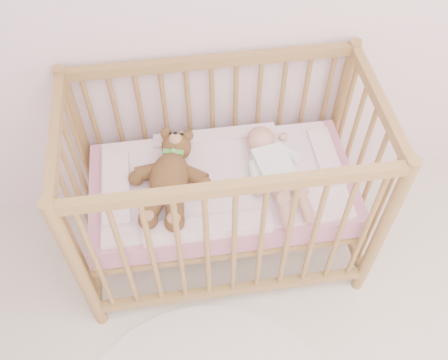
{
  "coord_description": "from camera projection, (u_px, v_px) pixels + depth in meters",
  "views": [
    {
      "loc": [
        -0.5,
        0.21,
        2.37
      ],
      "look_at": [
        -0.31,
        1.55,
        0.62
      ],
      "focal_mm": 40.0,
      "sensor_mm": 36.0,
      "label": 1
    }
  ],
  "objects": [
    {
      "name": "baby",
      "position": [
        274.0,
        167.0,
        2.24
      ],
      "size": [
        0.38,
        0.62,
        0.14
      ],
      "primitive_type": null,
      "rotation": [
        0.0,
        0.0,
        0.18
      ],
      "color": "white",
      "rests_on": "blanket"
    },
    {
      "name": "mattress",
      "position": [
        222.0,
        189.0,
        2.35
      ],
      "size": [
        1.22,
        0.62,
        0.13
      ],
      "primitive_type": "cube",
      "color": "#CE809D",
      "rests_on": "crib"
    },
    {
      "name": "blanket",
      "position": [
        222.0,
        179.0,
        2.29
      ],
      "size": [
        1.1,
        0.58,
        0.06
      ],
      "primitive_type": null,
      "color": "#EFA5BE",
      "rests_on": "mattress"
    },
    {
      "name": "crib",
      "position": [
        222.0,
        187.0,
        2.34
      ],
      "size": [
        1.36,
        0.76,
        1.0
      ],
      "primitive_type": null,
      "color": "#A07F44",
      "rests_on": "floor"
    },
    {
      "name": "teddy_bear",
      "position": [
        169.0,
        177.0,
        2.19
      ],
      "size": [
        0.51,
        0.63,
        0.15
      ],
      "primitive_type": null,
      "rotation": [
        0.0,
        0.0,
        -0.25
      ],
      "color": "brown",
      "rests_on": "blanket"
    }
  ]
}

